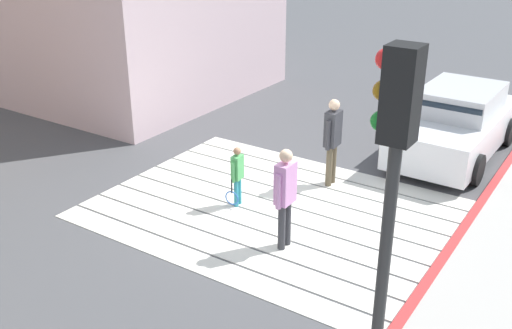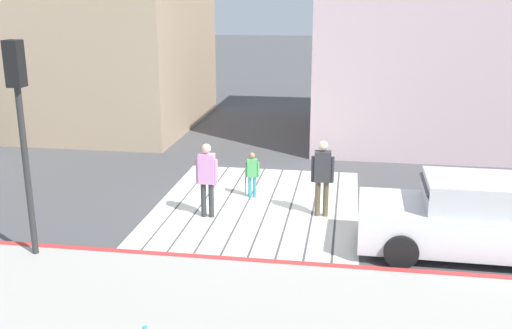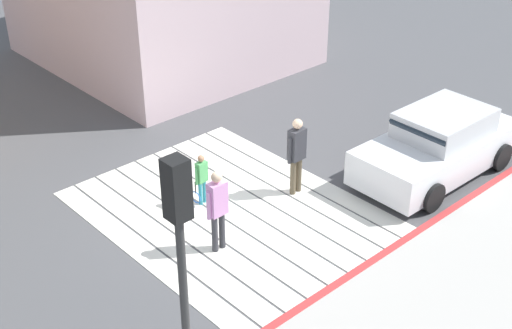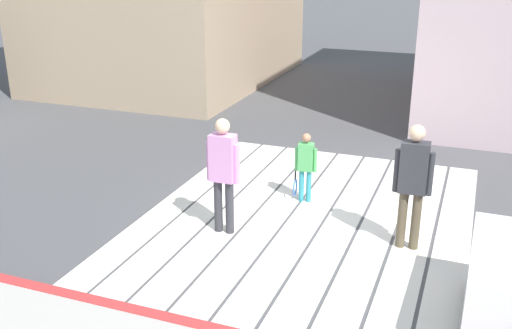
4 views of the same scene
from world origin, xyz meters
name	(u,v)px [view 4 (image 4 of 4)]	position (x,y,z in m)	size (l,w,h in m)	color
ground_plane	(306,219)	(0.00, 0.00, 0.00)	(120.00, 120.00, 0.00)	#4C4C4F
crosswalk_stripes	(306,219)	(0.00, 0.00, 0.01)	(6.40, 4.90, 0.01)	silver
pedestrian_adult_lead	(223,168)	(-0.86, 1.02, 1.03)	(0.23, 0.51, 1.76)	#333338
pedestrian_adult_trailing	(413,178)	(-0.40, -1.59, 1.06)	(0.24, 0.53, 1.82)	brown
pedestrian_child_with_racket	(305,164)	(0.65, 0.23, 0.66)	(0.28, 0.38, 1.19)	teal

